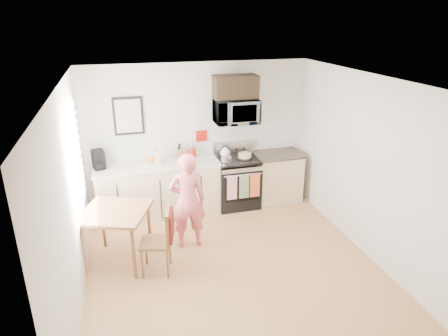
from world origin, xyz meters
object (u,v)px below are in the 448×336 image
object	(u,v)px
microwave	(236,111)
cake	(245,156)
person	(187,201)
chair	(165,232)
range	(237,183)
dining_table	(115,217)

from	to	relation	value
microwave	cake	distance (m)	0.81
microwave	cake	size ratio (longest dim) A/B	2.68
person	chair	xyz separation A→B (m)	(-0.42, -0.59, -0.14)
microwave	person	world-z (taller)	microwave
range	microwave	bearing A→B (deg)	90.06
dining_table	range	bearing A→B (deg)	31.18
dining_table	chair	xyz separation A→B (m)	(0.63, -0.41, -0.11)
dining_table	chair	world-z (taller)	chair
range	dining_table	xyz separation A→B (m)	(-2.18, -1.32, 0.29)
range	person	distance (m)	1.63
person	dining_table	bearing A→B (deg)	12.19
microwave	dining_table	bearing A→B (deg)	-146.84
microwave	cake	bearing A→B (deg)	-43.98
range	microwave	size ratio (longest dim) A/B	1.53
range	person	xyz separation A→B (m)	(-1.12, -1.14, 0.31)
range	cake	size ratio (longest dim) A/B	4.10
range	chair	distance (m)	2.33
microwave	dining_table	world-z (taller)	microwave
cake	person	bearing A→B (deg)	-138.52
microwave	chair	distance (m)	2.66
microwave	chair	world-z (taller)	microwave
range	dining_table	distance (m)	2.56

